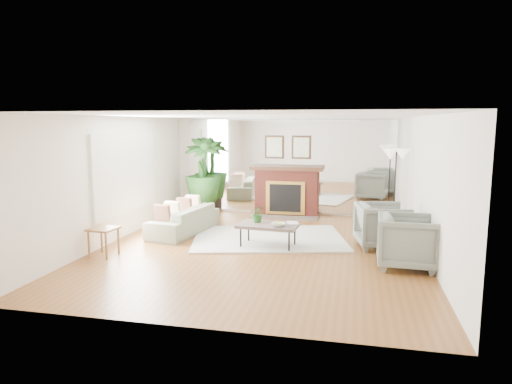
% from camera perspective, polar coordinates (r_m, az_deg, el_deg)
% --- Properties ---
extents(ground, '(7.00, 7.00, 0.00)m').
position_cam_1_polar(ground, '(8.75, 0.59, -7.07)').
color(ground, brown).
rests_on(ground, ground).
extents(wall_left, '(0.02, 7.00, 2.50)m').
position_cam_1_polar(wall_left, '(9.56, -17.24, 1.53)').
color(wall_left, white).
rests_on(wall_left, ground).
extents(wall_right, '(0.02, 7.00, 2.50)m').
position_cam_1_polar(wall_right, '(8.42, 20.94, 0.43)').
color(wall_right, white).
rests_on(wall_right, ground).
extents(wall_back, '(6.00, 0.02, 2.50)m').
position_cam_1_polar(wall_back, '(11.92, 4.02, 3.23)').
color(wall_back, white).
rests_on(wall_back, ground).
extents(mirror_panel, '(5.40, 0.04, 2.40)m').
position_cam_1_polar(mirror_panel, '(11.90, 4.00, 3.22)').
color(mirror_panel, silver).
rests_on(mirror_panel, wall_back).
extents(window_panel, '(0.04, 2.40, 1.50)m').
position_cam_1_polar(window_panel, '(9.88, -15.97, 2.39)').
color(window_panel, '#B2E09E').
rests_on(window_panel, wall_left).
extents(fireplace, '(1.85, 0.83, 2.05)m').
position_cam_1_polar(fireplace, '(11.76, 3.82, 0.26)').
color(fireplace, maroon).
rests_on(fireplace, ground).
extents(area_rug, '(3.47, 2.84, 0.03)m').
position_cam_1_polar(area_rug, '(9.45, 1.59, -5.78)').
color(area_rug, beige).
rests_on(area_rug, ground).
extents(coffee_table, '(1.19, 0.77, 0.45)m').
position_cam_1_polar(coffee_table, '(8.74, 1.51, -4.28)').
color(coffee_table, '#574D44').
rests_on(coffee_table, ground).
extents(sofa, '(1.05, 2.06, 0.58)m').
position_cam_1_polar(sofa, '(10.00, -9.00, -3.48)').
color(sofa, gray).
rests_on(sofa, ground).
extents(armchair_back, '(1.09, 1.07, 0.85)m').
position_cam_1_polar(armchair_back, '(9.07, 15.51, -4.05)').
color(armchair_back, slate).
rests_on(armchair_back, ground).
extents(armchair_front, '(1.00, 0.97, 0.88)m').
position_cam_1_polar(armchair_front, '(7.94, 18.47, -5.88)').
color(armchair_front, slate).
rests_on(armchair_front, ground).
extents(side_table, '(0.50, 0.50, 0.52)m').
position_cam_1_polar(side_table, '(8.61, -18.55, -4.81)').
color(side_table, brown).
rests_on(side_table, ground).
extents(potted_ficus, '(1.15, 1.15, 2.00)m').
position_cam_1_polar(potted_ficus, '(12.07, -6.66, 2.39)').
color(potted_ficus, '#29221E').
rests_on(potted_ficus, ground).
extents(floor_lamp, '(0.58, 0.32, 1.79)m').
position_cam_1_polar(floor_lamp, '(10.88, 17.11, 3.80)').
color(floor_lamp, black).
rests_on(floor_lamp, ground).
extents(tabletop_plant, '(0.30, 0.27, 0.33)m').
position_cam_1_polar(tabletop_plant, '(8.87, 0.25, -2.73)').
color(tabletop_plant, '#2C6826').
rests_on(tabletop_plant, coffee_table).
extents(fruit_bowl, '(0.29, 0.29, 0.06)m').
position_cam_1_polar(fruit_bowl, '(8.55, 2.78, -4.10)').
color(fruit_bowl, brown).
rests_on(fruit_bowl, coffee_table).
extents(book, '(0.28, 0.33, 0.02)m').
position_cam_1_polar(book, '(8.78, 3.92, -3.91)').
color(book, brown).
rests_on(book, coffee_table).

